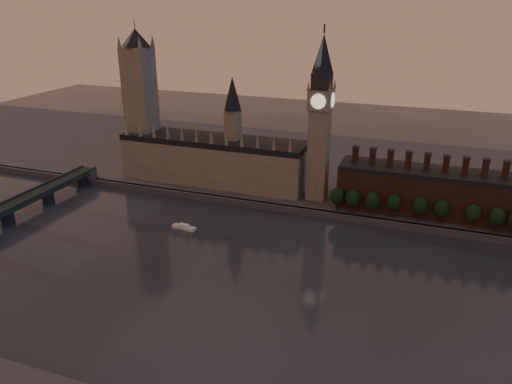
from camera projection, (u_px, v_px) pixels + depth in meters
ground at (239, 286)px, 231.98m from camera, size 900.00×900.00×0.00m
north_bank at (325, 168)px, 386.87m from camera, size 900.00×182.00×4.00m
palace_of_westminster at (214, 158)px, 345.25m from camera, size 130.00×30.30×74.00m
victoria_tower at (141, 98)px, 349.55m from camera, size 24.00×24.00×108.00m
big_ben at (320, 118)px, 304.21m from camera, size 15.00×15.00×107.00m
chimney_block at (433, 191)px, 295.91m from camera, size 110.00×25.00×37.00m
embankment_tree_0 at (337, 196)px, 300.81m from camera, size 8.60×8.60×14.88m
embankment_tree_1 at (353, 198)px, 297.33m from camera, size 8.60×8.60×14.88m
embankment_tree_2 at (372, 201)px, 293.56m from camera, size 8.60×8.60×14.88m
embankment_tree_3 at (394, 203)px, 291.12m from camera, size 8.60×8.60×14.88m
embankment_tree_4 at (420, 206)px, 286.39m from camera, size 8.60×8.60×14.88m
embankment_tree_5 at (442, 209)px, 282.79m from camera, size 8.60×8.60×14.88m
embankment_tree_6 at (473, 213)px, 276.90m from camera, size 8.60×8.60×14.88m
embankment_tree_7 at (497, 217)px, 272.46m from camera, size 8.60×8.60×14.88m
river_boat at (184, 227)px, 288.80m from camera, size 14.80×5.59×2.89m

